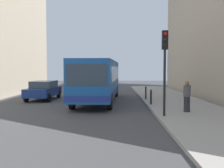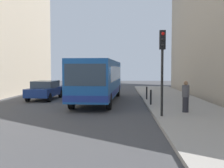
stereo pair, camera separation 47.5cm
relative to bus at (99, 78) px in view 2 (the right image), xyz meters
name	(u,v)px [view 2 (the right image)]	position (x,y,z in m)	size (l,w,h in m)	color
ground_plane	(95,110)	(0.09, -4.06, -1.73)	(80.00, 80.00, 0.00)	#424244
sidewalk	(186,109)	(5.49, -4.06, -1.65)	(4.40, 40.00, 0.15)	#9E9991
bus	(99,78)	(0.00, 0.00, 0.00)	(3.06, 11.13, 3.00)	#19519E
car_beside_bus	(45,90)	(-4.42, 1.19, -0.94)	(2.03, 4.48, 1.48)	navy
car_behind_bus	(103,83)	(-0.62, 11.41, -0.94)	(2.11, 4.51, 1.48)	#A5A8AD
traffic_light	(162,57)	(3.64, -7.00, 1.28)	(0.28, 0.33, 4.10)	black
bollard_near	(151,97)	(3.54, -2.76, -1.10)	(0.11, 0.11, 0.95)	black
bollard_mid	(147,93)	(3.54, 0.25, -1.10)	(0.11, 0.11, 0.95)	black
pedestrian_near_signal	(186,97)	(5.05, -5.76, -0.76)	(0.38, 0.38, 1.64)	#26262D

